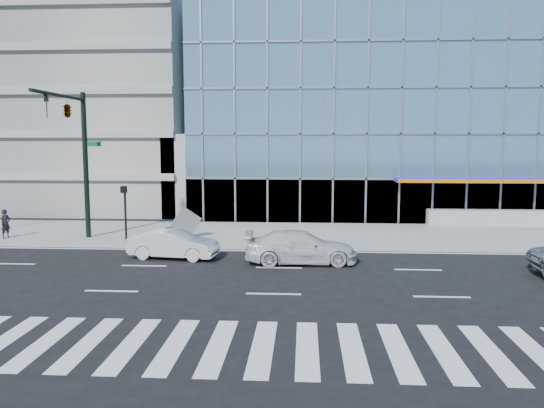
% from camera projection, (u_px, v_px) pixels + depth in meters
% --- Properties ---
extents(ground, '(160.00, 160.00, 0.00)m').
position_uv_depth(ground, '(279.00, 268.00, 23.16)').
color(ground, black).
rests_on(ground, ground).
extents(sidewalk, '(120.00, 8.00, 0.15)m').
position_uv_depth(sidewalk, '(285.00, 234.00, 31.08)').
color(sidewalk, gray).
rests_on(sidewalk, ground).
extents(theatre_building, '(42.00, 26.00, 15.00)m').
position_uv_depth(theatre_building, '(450.00, 119.00, 47.19)').
color(theatre_building, '#71A2BD').
rests_on(theatre_building, ground).
extents(parking_garage, '(24.00, 24.00, 20.00)m').
position_uv_depth(parking_garage, '(77.00, 92.00, 48.96)').
color(parking_garage, gray).
rests_on(parking_garage, ground).
extents(ramp_block, '(6.00, 8.00, 6.00)m').
position_uv_depth(ramp_block, '(213.00, 174.00, 41.01)').
color(ramp_block, gray).
rests_on(ramp_block, ground).
extents(tower_backdrop, '(14.00, 14.00, 48.00)m').
position_uv_depth(tower_backdrop, '(125.00, 33.00, 91.52)').
color(tower_backdrop, gray).
rests_on(tower_backdrop, ground).
extents(traffic_signal, '(1.14, 5.74, 8.00)m').
position_uv_depth(traffic_signal, '(73.00, 128.00, 27.63)').
color(traffic_signal, black).
rests_on(traffic_signal, sidewalk).
extents(ped_signal_post, '(0.30, 0.33, 3.00)m').
position_uv_depth(ped_signal_post, '(125.00, 204.00, 28.32)').
color(ped_signal_post, black).
rests_on(ped_signal_post, sidewalk).
extents(white_suv, '(5.19, 2.42, 1.47)m').
position_uv_depth(white_suv, '(301.00, 247.00, 23.99)').
color(white_suv, silver).
rests_on(white_suv, ground).
extents(white_sedan, '(4.34, 2.01, 1.38)m').
position_uv_depth(white_sedan, '(174.00, 244.00, 24.98)').
color(white_sedan, silver).
rests_on(white_sedan, ground).
extents(pedestrian, '(0.58, 0.69, 1.62)m').
position_uv_depth(pedestrian, '(6.00, 224.00, 29.35)').
color(pedestrian, black).
rests_on(pedestrian, sidewalk).
extents(tilted_panel, '(1.64, 0.87, 1.81)m').
position_uv_depth(tilted_panel, '(186.00, 222.00, 29.24)').
color(tilted_panel, gray).
rests_on(tilted_panel, sidewalk).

